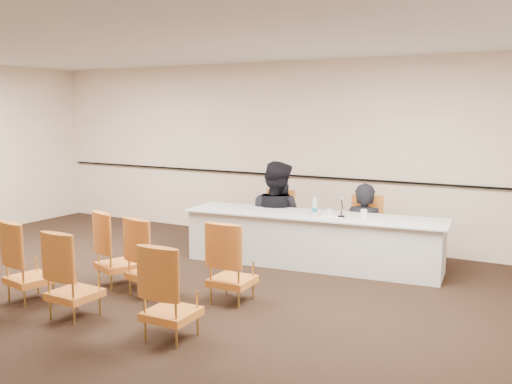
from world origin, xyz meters
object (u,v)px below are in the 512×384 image
at_px(microphone, 341,207).
at_px(water_bottle, 315,206).
at_px(panel_table, 312,240).
at_px(aud_chair_back_mid, 74,274).
at_px(aud_chair_front_left, 118,248).
at_px(panelist_main, 364,241).
at_px(aud_chair_back_left, 30,260).
at_px(drinking_glass, 329,212).
at_px(panelist_second, 276,224).
at_px(aud_chair_front_mid, 151,256).
at_px(aud_chair_front_right, 232,262).
at_px(coffee_cup, 364,215).
at_px(panelist_second_chair, 276,222).
at_px(panelist_main_chair, 364,229).
at_px(aud_chair_back_right, 171,291).

relative_size(microphone, water_bottle, 1.09).
distance_m(panel_table, aud_chair_back_mid, 3.41).
xyz_separation_m(aud_chair_front_left, aud_chair_back_mid, (0.39, -1.09, 0.00)).
xyz_separation_m(panelist_main, aud_chair_back_left, (-2.79, -3.60, 0.19)).
bearing_deg(aud_chair_back_left, drinking_glass, 60.72).
height_order(panelist_second, aud_chair_front_mid, panelist_second).
bearing_deg(aud_chair_front_right, aud_chair_back_mid, -137.27).
distance_m(water_bottle, aud_chair_back_mid, 3.43).
height_order(panelist_main, aud_chair_back_left, panelist_main).
bearing_deg(coffee_cup, drinking_glass, 177.68).
height_order(panel_table, drinking_glass, drinking_glass).
bearing_deg(aud_chair_front_mid, aud_chair_front_right, 25.68).
bearing_deg(panelist_second_chair, panelist_main, -0.00).
distance_m(panelist_main_chair, aud_chair_back_right, 3.76).
xyz_separation_m(panelist_main_chair, aud_chair_back_mid, (-1.93, -3.74, 0.00)).
height_order(aud_chair_front_right, aud_chair_back_right, same).
xyz_separation_m(aud_chair_front_mid, aud_chair_back_right, (1.03, -0.94, 0.00)).
relative_size(microphone, drinking_glass, 2.75).
relative_size(panelist_second_chair, microphone, 3.46).
distance_m(panelist_main_chair, aud_chair_back_mid, 4.21).
height_order(panelist_second, coffee_cup, panelist_second).
bearing_deg(panelist_second_chair, drinking_glass, -29.55).
height_order(panelist_second_chair, drinking_glass, panelist_second_chair).
relative_size(panelist_second, coffee_cup, 14.72).
relative_size(panelist_second_chair, water_bottle, 3.76).
bearing_deg(panelist_main_chair, drinking_glass, -122.45).
bearing_deg(drinking_glass, panelist_main_chair, 63.96).
relative_size(panelist_main_chair, aud_chair_back_mid, 1.00).
height_order(water_bottle, aud_chair_front_mid, water_bottle).
bearing_deg(drinking_glass, coffee_cup, -2.32).
relative_size(panel_table, panelist_main_chair, 3.89).
xyz_separation_m(aud_chair_front_mid, aud_chair_back_left, (-1.09, -0.84, 0.00)).
bearing_deg(coffee_cup, microphone, 178.47).
distance_m(aud_chair_back_mid, aud_chair_back_right, 1.27).
bearing_deg(aud_chair_front_left, aud_chair_back_mid, -48.48).
relative_size(panel_table, aud_chair_back_mid, 3.89).
height_order(microphone, coffee_cup, microphone).
bearing_deg(aud_chair_front_right, panelist_second_chair, 102.64).
bearing_deg(aud_chair_back_right, panelist_main, 77.82).
xyz_separation_m(coffee_cup, aud_chair_front_left, (-2.53, -2.02, -0.33)).
bearing_deg(aud_chair_front_left, aud_chair_front_right, 27.06).
bearing_deg(panel_table, aud_chair_front_left, -137.57).
distance_m(panelist_second, coffee_cup, 1.69).
distance_m(drinking_glass, coffee_cup, 0.50).
bearing_deg(aud_chair_front_left, aud_chair_back_right, -10.64).
distance_m(panelist_main, aud_chair_front_mid, 3.25).
bearing_deg(panelist_main_chair, aud_chair_back_left, -134.18).
height_order(microphone, aud_chair_back_right, microphone).
bearing_deg(aud_chair_front_right, panelist_second, 102.64).
xyz_separation_m(panel_table, aud_chair_front_mid, (-1.15, -2.14, 0.10)).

